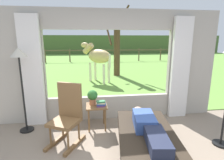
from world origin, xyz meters
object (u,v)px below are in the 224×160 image
reclining_person (148,126)px  floor_lamp_left (20,65)px  potted_plant (92,96)px  pasture_tree (117,44)px  horse (98,56)px  side_table (97,109)px  recliner_sofa (146,142)px  rocking_chair (67,115)px  book_stack (101,104)px

reclining_person → floor_lamp_left: size_ratio=0.83×
potted_plant → pasture_tree: 5.84m
reclining_person → horse: horse is taller
horse → pasture_tree: (1.06, 1.34, 0.49)m
side_table → pasture_tree: pasture_tree is taller
recliner_sofa → rocking_chair: rocking_chair is taller
book_stack → floor_lamp_left: 1.78m
book_stack → recliner_sofa: bearing=-54.6°
side_table → horse: (0.28, 4.31, 0.73)m
pasture_tree → book_stack: bearing=-102.4°
side_table → book_stack: (0.09, -0.06, 0.15)m
floor_lamp_left → pasture_tree: 6.25m
reclining_person → pasture_tree: 6.84m
rocking_chair → potted_plant: rocking_chair is taller
potted_plant → horse: horse is taller
rocking_chair → side_table: rocking_chair is taller
reclining_person → pasture_tree: size_ratio=0.41×
recliner_sofa → horse: size_ratio=1.04×
recliner_sofa → pasture_tree: 6.84m
side_table → reclining_person: bearing=-54.3°
reclining_person → potted_plant: (-0.85, 1.13, 0.18)m
recliner_sofa → horse: 5.44m
recliner_sofa → potted_plant: bearing=136.1°
book_stack → side_table: bearing=144.3°
rocking_chair → potted_plant: size_ratio=3.50×
side_table → book_stack: book_stack is taller
rocking_chair → floor_lamp_left: floor_lamp_left is taller
reclining_person → side_table: 1.32m
rocking_chair → horse: (0.84, 4.79, 0.61)m
potted_plant → pasture_tree: size_ratio=0.09×
rocking_chair → floor_lamp_left: size_ratio=0.64×
book_stack → floor_lamp_left: bearing=175.1°
book_stack → horse: 4.42m
potted_plant → reclining_person: bearing=-53.1°
potted_plant → book_stack: bearing=-36.3°
recliner_sofa → pasture_tree: (0.57, 6.67, 1.42)m
reclining_person → book_stack: (-0.68, 1.01, 0.05)m
book_stack → pasture_tree: size_ratio=0.06×
rocking_chair → potted_plant: (0.48, 0.54, 0.16)m
recliner_sofa → book_stack: book_stack is taller
floor_lamp_left → rocking_chair: bearing=-30.7°
recliner_sofa → side_table: side_table is taller
recliner_sofa → reclining_person: bearing=-82.1°
horse → rocking_chair: bearing=-142.1°
rocking_chair → book_stack: bearing=60.1°
book_stack → floor_lamp_left: (-1.57, 0.13, 0.83)m
pasture_tree → rocking_chair: bearing=-107.2°
book_stack → floor_lamp_left: floor_lamp_left is taller
floor_lamp_left → potted_plant: bearing=-0.5°
recliner_sofa → floor_lamp_left: 2.77m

